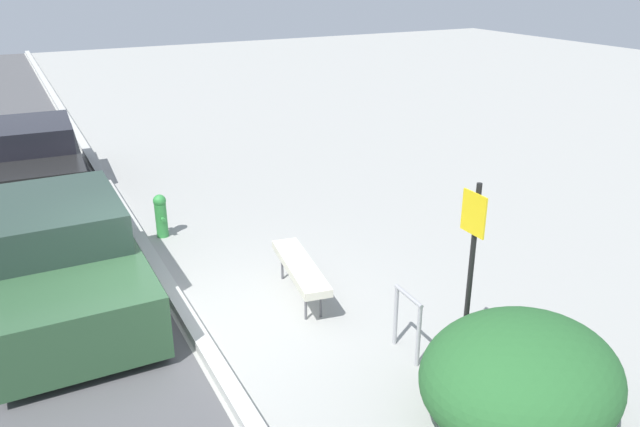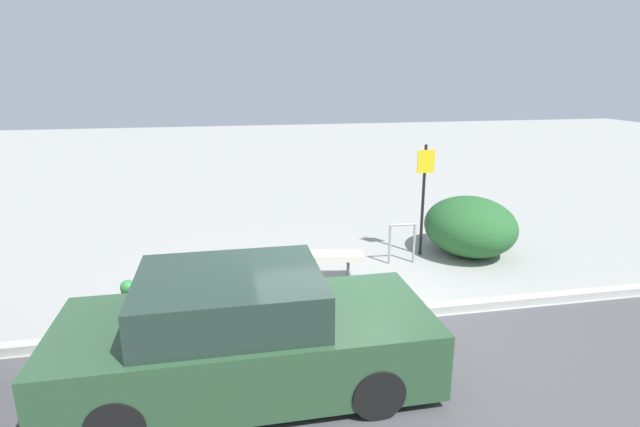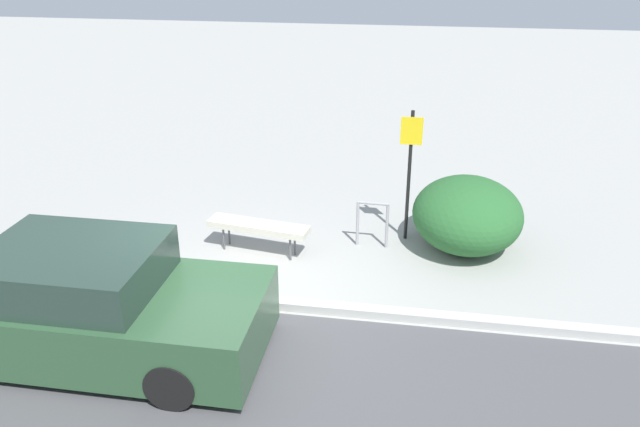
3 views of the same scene
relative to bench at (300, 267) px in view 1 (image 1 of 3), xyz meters
The scene contains 9 objects.
ground_plane 1.69m from the bench, 86.07° to the right, with size 60.00×60.00×0.00m, color #9E9E99.
curb 1.67m from the bench, 86.07° to the right, with size 60.00×0.20×0.13m.
bench is the anchor object (origin of this frame).
bike_rack 1.92m from the bench, 15.70° to the left, with size 0.55×0.07×0.83m.
sign_post 2.73m from the bench, 20.61° to the left, with size 0.36×0.08×2.30m.
fire_hydrant 3.24m from the bench, 158.11° to the right, with size 0.36×0.22×0.77m.
shrub_hedge 3.51m from the bench, 12.71° to the left, with size 1.83×2.08×1.20m.
parked_car_near 3.28m from the bench, 115.62° to the right, with size 4.37×1.92×1.45m.
parked_car_far 7.27m from the bench, 156.57° to the right, with size 4.20×1.97×1.38m.
Camera 1 is at (6.92, -1.71, 4.40)m, focal length 35.00 mm.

